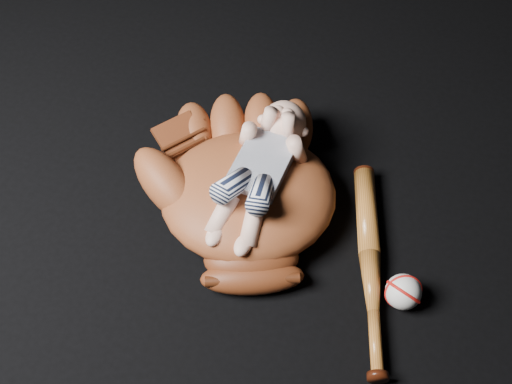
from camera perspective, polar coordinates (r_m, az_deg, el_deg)
baseball_glove at (r=1.29m, az=-0.71°, el=0.22°), size 0.60×0.64×0.16m
newborn_baby at (r=1.25m, az=0.08°, el=1.71°), size 0.18×0.36×0.15m
baseball_bat at (r=1.28m, az=10.13°, el=-6.49°), size 0.18×0.46×0.04m
baseball at (r=1.25m, az=12.97°, el=-8.65°), size 0.07×0.07×0.07m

